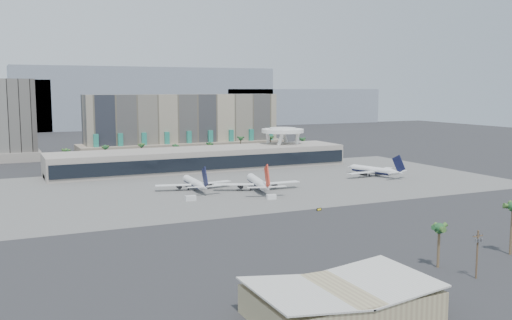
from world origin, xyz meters
name	(u,v)px	position (x,y,z in m)	size (l,w,h in m)	color
ground	(294,205)	(0.00, 0.00, 0.00)	(900.00, 900.00, 0.00)	#232326
apron_pad	(240,184)	(0.00, 55.00, 0.03)	(260.00, 130.00, 0.06)	#5B5B59
mountain_ridge	(120,102)	(27.88, 470.00, 29.89)	(680.00, 60.00, 70.00)	gray
hotel	(184,132)	(10.00, 174.41, 16.81)	(140.00, 30.00, 42.00)	tan
office_tower	(14,125)	(-95.00, 200.00, 22.94)	(30.00, 30.00, 52.00)	black
terminal	(202,158)	(0.00, 109.84, 6.52)	(170.00, 32.50, 14.50)	#B3A99E
saucer_structure	(283,133)	(55.00, 116.00, 18.45)	(26.00, 26.00, 21.89)	white
palm_row	(194,145)	(7.00, 145.00, 10.50)	(157.80, 2.80, 13.10)	brown
hangar_left	(341,302)	(-45.00, -102.00, 3.20)	(36.65, 22.60, 7.55)	gray
utility_pole	(478,250)	(-2.00, -96.09, 7.14)	(3.20, 0.85, 12.00)	#4C3826
airliner_left	(195,183)	(-24.89, 49.10, 3.23)	(36.03, 37.12, 12.81)	white
airliner_centre	(258,182)	(0.81, 35.89, 3.61)	(39.41, 40.97, 14.31)	white
airliner_right	(374,170)	(74.10, 48.44, 3.20)	(34.45, 35.68, 12.68)	white
service_vehicle_a	(190,198)	(-34.79, 25.41, 1.09)	(4.46, 2.18, 2.18)	silver
service_vehicle_b	(271,197)	(-3.12, 14.34, 1.01)	(3.91, 2.24, 2.01)	silver
taxiway_sign	(319,209)	(3.46, -13.22, 0.50)	(2.24, 0.61, 1.01)	black
near_palm_a	(439,234)	(-4.33, -85.39, 8.93)	(6.00, 6.00, 11.76)	brown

